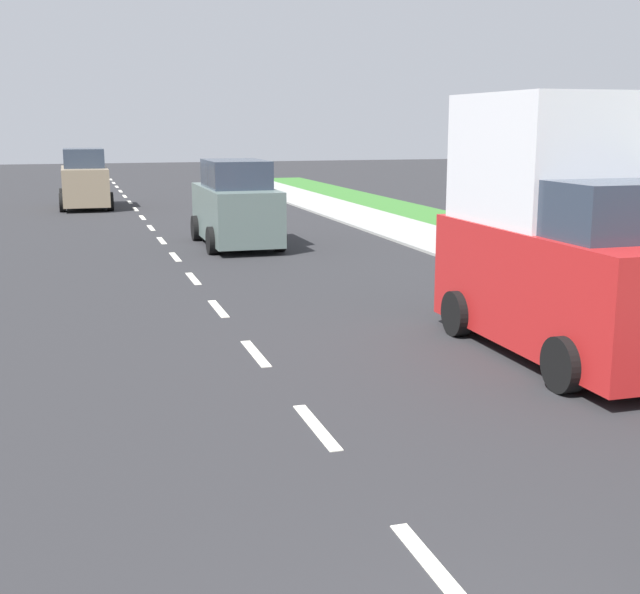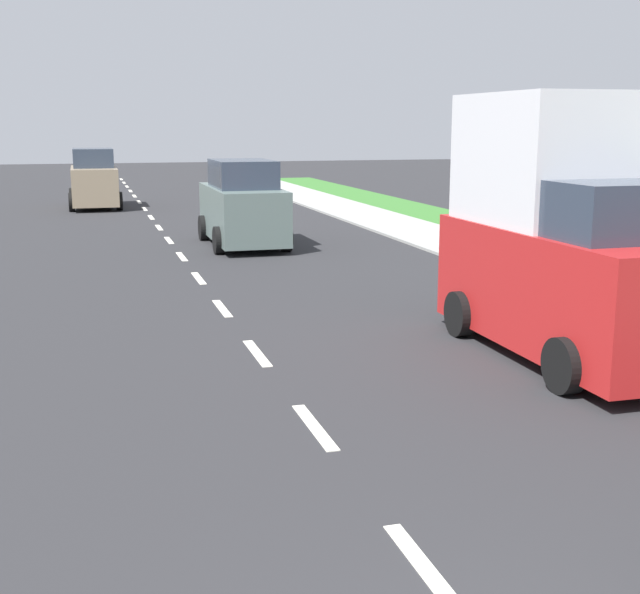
{
  "view_description": "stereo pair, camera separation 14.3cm",
  "coord_description": "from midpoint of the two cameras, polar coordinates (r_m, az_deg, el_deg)",
  "views": [
    {
      "loc": [
        -2.35,
        -2.31,
        3.12
      ],
      "look_at": [
        0.45,
        7.06,
        1.1
      ],
      "focal_mm": 47.16,
      "sensor_mm": 36.0,
      "label": 1
    },
    {
      "loc": [
        -2.21,
        -2.35,
        3.12
      ],
      "look_at": [
        0.45,
        7.06,
        1.1
      ],
      "focal_mm": 47.16,
      "sensor_mm": 36.0,
      "label": 2
    }
  ],
  "objects": [
    {
      "name": "delivery_truck",
      "position": [
        11.92,
        15.9,
        3.94
      ],
      "size": [
        2.16,
        4.6,
        3.54
      ],
      "color": "red",
      "rests_on": "ground"
    },
    {
      "name": "ground_plane",
      "position": [
        23.65,
        -10.95,
        3.86
      ],
      "size": [
        96.0,
        96.0,
        0.0
      ],
      "primitive_type": "plane",
      "color": "#28282B"
    },
    {
      "name": "car_oncoming_third",
      "position": [
        33.14,
        -15.8,
        7.61
      ],
      "size": [
        1.9,
        3.97,
        2.23
      ],
      "color": "gray",
      "rests_on": "ground"
    },
    {
      "name": "car_outgoing_far",
      "position": [
        22.0,
        -5.93,
        6.15
      ],
      "size": [
        1.92,
        4.22,
        2.22
      ],
      "color": "slate",
      "rests_on": "ground"
    },
    {
      "name": "lane_direction_sign",
      "position": [
        11.67,
        19.68,
        7.48
      ],
      "size": [
        1.16,
        0.11,
        3.2
      ],
      "color": "gray",
      "rests_on": "ground"
    },
    {
      "name": "sidewalk_right",
      "position": [
        15.86,
        20.53,
        -0.43
      ],
      "size": [
        2.4,
        72.0,
        0.14
      ],
      "primitive_type": "cube",
      "color": "#9E9E99",
      "rests_on": "ground"
    },
    {
      "name": "lane_center_line",
      "position": [
        27.8,
        -11.84,
        4.97
      ],
      "size": [
        0.14,
        46.4,
        0.01
      ],
      "color": "silver",
      "rests_on": "ground"
    }
  ]
}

